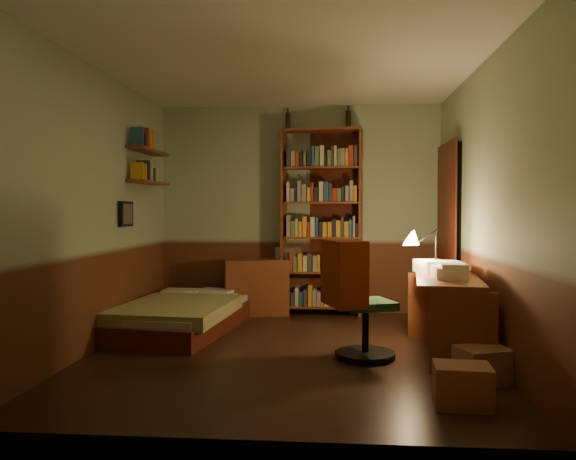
# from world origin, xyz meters

# --- Properties ---
(floor) EXTENTS (3.50, 4.00, 0.02)m
(floor) POSITION_xyz_m (0.00, 0.00, -0.01)
(floor) COLOR black
(floor) RESTS_ON ground
(ceiling) EXTENTS (3.50, 4.00, 0.02)m
(ceiling) POSITION_xyz_m (0.00, 0.00, 2.61)
(ceiling) COLOR silver
(ceiling) RESTS_ON wall_back
(wall_back) EXTENTS (3.50, 0.02, 2.60)m
(wall_back) POSITION_xyz_m (0.00, 2.01, 1.30)
(wall_back) COLOR #97AA88
(wall_back) RESTS_ON ground
(wall_left) EXTENTS (0.02, 4.00, 2.60)m
(wall_left) POSITION_xyz_m (-1.76, 0.00, 1.30)
(wall_left) COLOR #97AA88
(wall_left) RESTS_ON ground
(wall_right) EXTENTS (0.02, 4.00, 2.60)m
(wall_right) POSITION_xyz_m (1.76, 0.00, 1.30)
(wall_right) COLOR #97AA88
(wall_right) RESTS_ON ground
(wall_front) EXTENTS (3.50, 0.02, 2.60)m
(wall_front) POSITION_xyz_m (0.00, -2.01, 1.30)
(wall_front) COLOR #97AA88
(wall_front) RESTS_ON ground
(doorway) EXTENTS (0.06, 0.90, 2.00)m
(doorway) POSITION_xyz_m (1.72, 1.30, 1.00)
(doorway) COLOR black
(doorway) RESTS_ON ground
(door_trim) EXTENTS (0.02, 0.98, 2.08)m
(door_trim) POSITION_xyz_m (1.69, 1.30, 1.00)
(door_trim) COLOR #46190E
(door_trim) RESTS_ON ground
(bed) EXTENTS (1.25, 2.00, 0.56)m
(bed) POSITION_xyz_m (-1.19, 0.77, 0.28)
(bed) COLOR #7D8D55
(bed) RESTS_ON ground
(dresser) EXTENTS (0.84, 0.55, 0.68)m
(dresser) POSITION_xyz_m (-0.52, 1.76, 0.34)
(dresser) COLOR #642E17
(dresser) RESTS_ON ground
(mini_stereo) EXTENTS (0.31, 0.27, 0.14)m
(mini_stereo) POSITION_xyz_m (-0.13, 1.89, 0.76)
(mini_stereo) COLOR #B2B2B7
(mini_stereo) RESTS_ON dresser
(bookshelf) EXTENTS (1.01, 0.41, 2.28)m
(bookshelf) POSITION_xyz_m (0.29, 1.85, 1.14)
(bookshelf) COLOR #642E17
(bookshelf) RESTS_ON ground
(bottle_left) EXTENTS (0.08, 0.08, 0.22)m
(bottle_left) POSITION_xyz_m (-0.14, 1.96, 2.39)
(bottle_left) COLOR black
(bottle_left) RESTS_ON bookshelf
(bottle_right) EXTENTS (0.06, 0.06, 0.24)m
(bottle_right) POSITION_xyz_m (0.61, 1.96, 2.40)
(bottle_right) COLOR black
(bottle_right) RESTS_ON bookshelf
(desk) EXTENTS (0.70, 1.36, 0.70)m
(desk) POSITION_xyz_m (1.44, -0.02, 0.35)
(desk) COLOR #642E17
(desk) RESTS_ON ground
(paper_stack) EXTENTS (0.31, 0.36, 0.12)m
(paper_stack) POSITION_xyz_m (1.35, 0.30, 0.76)
(paper_stack) COLOR silver
(paper_stack) RESTS_ON desk
(desk_lamp) EXTENTS (0.23, 0.23, 0.58)m
(desk_lamp) POSITION_xyz_m (1.40, 0.33, 0.99)
(desk_lamp) COLOR black
(desk_lamp) RESTS_ON desk
(office_chair) EXTENTS (0.68, 0.64, 1.09)m
(office_chair) POSITION_xyz_m (0.71, -0.19, 0.54)
(office_chair) COLOR #27512F
(office_chair) RESTS_ON ground
(red_jacket) EXTENTS (0.35, 0.52, 0.56)m
(red_jacket) POSITION_xyz_m (0.89, -0.05, 1.37)
(red_jacket) COLOR #923110
(red_jacket) RESTS_ON office_chair
(wall_shelf_lower) EXTENTS (0.20, 0.90, 0.03)m
(wall_shelf_lower) POSITION_xyz_m (-1.64, 1.10, 1.60)
(wall_shelf_lower) COLOR #642E17
(wall_shelf_lower) RESTS_ON wall_left
(wall_shelf_upper) EXTENTS (0.20, 0.90, 0.03)m
(wall_shelf_upper) POSITION_xyz_m (-1.64, 1.10, 1.95)
(wall_shelf_upper) COLOR #642E17
(wall_shelf_upper) RESTS_ON wall_left
(framed_picture) EXTENTS (0.04, 0.32, 0.26)m
(framed_picture) POSITION_xyz_m (-1.72, 0.60, 1.25)
(framed_picture) COLOR black
(framed_picture) RESTS_ON wall_left
(cardboard_box_a) EXTENTS (0.39, 0.32, 0.27)m
(cardboard_box_a) POSITION_xyz_m (1.28, -1.35, 0.14)
(cardboard_box_a) COLOR #905C45
(cardboard_box_a) RESTS_ON ground
(cardboard_box_b) EXTENTS (0.45, 0.41, 0.26)m
(cardboard_box_b) POSITION_xyz_m (1.56, -0.80, 0.13)
(cardboard_box_b) COLOR #905C45
(cardboard_box_b) RESTS_ON ground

